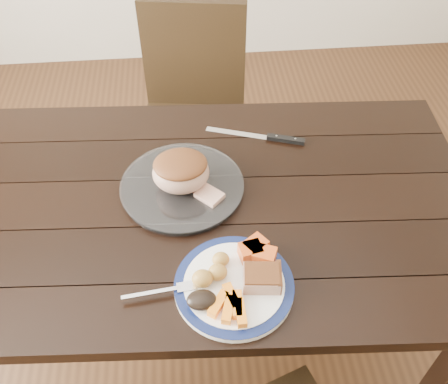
{
  "coord_description": "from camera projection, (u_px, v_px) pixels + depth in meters",
  "views": [
    {
      "loc": [
        -0.01,
        -0.95,
        1.79
      ],
      "look_at": [
        0.08,
        -0.02,
        0.8
      ],
      "focal_mm": 40.0,
      "sensor_mm": 36.0,
      "label": 1
    }
  ],
  "objects": [
    {
      "name": "pumpkin_wedges",
      "position": [
        257.0,
        251.0,
        1.24
      ],
      "size": [
        0.1,
        0.1,
        0.04
      ],
      "color": "#E75119",
      "rests_on": "dinner_plate"
    },
    {
      "name": "chair_far",
      "position": [
        193.0,
        107.0,
        2.08
      ],
      "size": [
        0.48,
        0.49,
        0.93
      ],
      "rotation": [
        0.0,
        0.0,
        2.99
      ],
      "color": "black",
      "rests_on": "ground"
    },
    {
      "name": "roast_joint",
      "position": [
        181.0,
        173.0,
        1.39
      ],
      "size": [
        0.16,
        0.14,
        0.1
      ],
      "primitive_type": "ellipsoid",
      "color": "tan",
      "rests_on": "serving_platter"
    },
    {
      "name": "dark_mushroom",
      "position": [
        202.0,
        300.0,
        1.15
      ],
      "size": [
        0.07,
        0.05,
        0.03
      ],
      "primitive_type": "ellipsoid",
      "color": "black",
      "rests_on": "dinner_plate"
    },
    {
      "name": "ground",
      "position": [
        203.0,
        329.0,
        1.96
      ],
      "size": [
        4.0,
        4.0,
        0.0
      ],
      "primitive_type": "plane",
      "color": "#472B16",
      "rests_on": "ground"
    },
    {
      "name": "plate_rim",
      "position": [
        234.0,
        284.0,
        1.2
      ],
      "size": [
        0.29,
        0.29,
        0.02
      ],
      "primitive_type": "torus",
      "color": "#0D1742",
      "rests_on": "dinner_plate"
    },
    {
      "name": "serving_platter",
      "position": [
        182.0,
        188.0,
        1.43
      ],
      "size": [
        0.34,
        0.34,
        0.02
      ],
      "primitive_type": "cylinder",
      "color": "white",
      "rests_on": "dining_table"
    },
    {
      "name": "carving_knife",
      "position": [
        273.0,
        138.0,
        1.59
      ],
      "size": [
        0.31,
        0.12,
        0.01
      ],
      "rotation": [
        0.0,
        0.0,
        -0.32
      ],
      "color": "silver",
      "rests_on": "dining_table"
    },
    {
      "name": "roasted_potatoes",
      "position": [
        212.0,
        272.0,
        1.2
      ],
      "size": [
        0.1,
        0.1,
        0.04
      ],
      "color": "gold",
      "rests_on": "dinner_plate"
    },
    {
      "name": "cut_slice",
      "position": [
        210.0,
        196.0,
        1.39
      ],
      "size": [
        0.09,
        0.09,
        0.02
      ],
      "primitive_type": "cube",
      "rotation": [
        0.0,
        0.0,
        -0.77
      ],
      "color": "tan",
      "rests_on": "serving_platter"
    },
    {
      "name": "dining_table",
      "position": [
        197.0,
        222.0,
        1.48
      ],
      "size": [
        1.65,
        0.99,
        0.75
      ],
      "rotation": [
        0.0,
        0.0,
        -0.06
      ],
      "color": "black",
      "rests_on": "ground"
    },
    {
      "name": "carrot_batons",
      "position": [
        231.0,
        305.0,
        1.15
      ],
      "size": [
        0.09,
        0.11,
        0.02
      ],
      "color": "orange",
      "rests_on": "dinner_plate"
    },
    {
      "name": "dinner_plate",
      "position": [
        234.0,
        286.0,
        1.21
      ],
      "size": [
        0.29,
        0.29,
        0.02
      ],
      "primitive_type": "cylinder",
      "color": "white",
      "rests_on": "dining_table"
    },
    {
      "name": "pork_slice",
      "position": [
        262.0,
        278.0,
        1.19
      ],
      "size": [
        0.09,
        0.08,
        0.04
      ],
      "primitive_type": "cube",
      "rotation": [
        0.0,
        0.0,
        -0.11
      ],
      "color": "tan",
      "rests_on": "dinner_plate"
    },
    {
      "name": "fork",
      "position": [
        165.0,
        291.0,
        1.19
      ],
      "size": [
        0.18,
        0.04,
        0.0
      ],
      "rotation": [
        0.0,
        0.0,
        0.11
      ],
      "color": "silver",
      "rests_on": "dinner_plate"
    }
  ]
}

